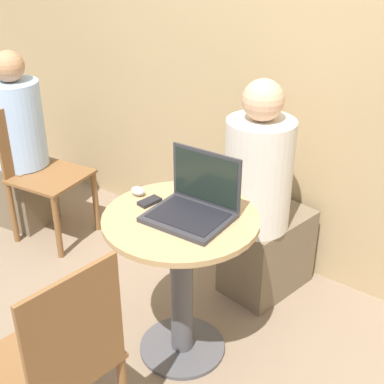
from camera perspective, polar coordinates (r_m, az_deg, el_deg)
name	(u,v)px	position (r m, az deg, el deg)	size (l,w,h in m)	color
ground_plane	(182,348)	(2.64, -1.04, -16.32)	(12.00, 12.00, 0.00)	#7F6B56
back_wall	(300,35)	(2.75, 11.48, 16.05)	(7.00, 0.05, 2.60)	tan
round_table	(181,264)	(2.33, -1.14, -7.71)	(0.65, 0.65, 0.72)	#4C4C51
laptop	(194,204)	(2.18, 0.21, -1.34)	(0.34, 0.29, 0.26)	#2D2D33
cell_phone	(150,202)	(2.30, -4.55, -1.02)	(0.07, 0.11, 0.02)	black
computer_mouse	(138,191)	(2.36, -5.79, 0.11)	(0.07, 0.05, 0.04)	#B2B2B7
chair_empty	(60,362)	(2.00, -13.90, -17.20)	(0.44, 0.44, 0.88)	brown
person_seated	(263,211)	(2.72, 7.58, -1.98)	(0.38, 0.53, 1.18)	brown
chair_background	(42,171)	(3.37, -15.74, 2.18)	(0.45, 0.45, 0.85)	brown
person_background	(17,155)	(3.53, -18.17, 3.74)	(0.50, 0.35, 1.14)	brown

